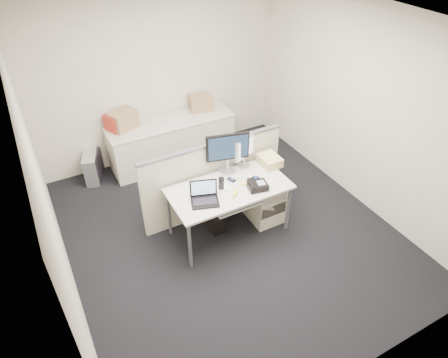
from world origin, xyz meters
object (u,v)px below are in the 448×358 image
monitor_main (228,153)px  laptop (205,194)px  desk (229,192)px  desk_phone (258,186)px

monitor_main → laptop: size_ratio=1.70×
laptop → monitor_main: bearing=57.5°
desk → laptop: size_ratio=4.63×
monitor_main → desk_phone: bearing=-59.0°
monitor_main → laptop: 0.71m
desk → desk_phone: bearing=-30.7°
desk_phone → desk: bearing=161.7°
desk → laptop: laptop is taller
desk → monitor_main: bearing=64.9°
laptop → desk: bearing=34.9°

